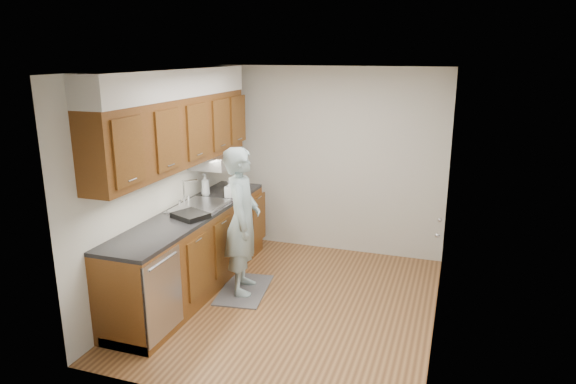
% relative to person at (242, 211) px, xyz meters
% --- Properties ---
extents(floor, '(3.50, 3.50, 0.00)m').
position_rel_person_xyz_m(floor, '(0.63, -0.13, -0.96)').
color(floor, olive).
rests_on(floor, ground).
extents(ceiling, '(3.50, 3.50, 0.00)m').
position_rel_person_xyz_m(ceiling, '(0.63, -0.13, 1.54)').
color(ceiling, white).
rests_on(ceiling, wall_left).
extents(wall_left, '(0.02, 3.50, 2.50)m').
position_rel_person_xyz_m(wall_left, '(-0.87, -0.13, 0.29)').
color(wall_left, beige).
rests_on(wall_left, floor).
extents(wall_right, '(0.02, 3.50, 2.50)m').
position_rel_person_xyz_m(wall_right, '(2.13, -0.13, 0.29)').
color(wall_right, beige).
rests_on(wall_right, floor).
extents(wall_back, '(3.00, 0.02, 2.50)m').
position_rel_person_xyz_m(wall_back, '(0.63, 1.62, 0.29)').
color(wall_back, beige).
rests_on(wall_back, floor).
extents(counter, '(0.64, 2.80, 1.30)m').
position_rel_person_xyz_m(counter, '(-0.57, -0.13, -0.47)').
color(counter, brown).
rests_on(counter, floor).
extents(upper_cabinets, '(0.47, 2.80, 1.21)m').
position_rel_person_xyz_m(upper_cabinets, '(-0.70, -0.08, 0.99)').
color(upper_cabinets, brown).
rests_on(upper_cabinets, wall_left).
extents(closet_door, '(0.02, 1.22, 2.05)m').
position_rel_person_xyz_m(closet_door, '(2.12, 0.17, 0.06)').
color(closet_door, silver).
rests_on(closet_door, wall_right).
extents(floor_mat, '(0.62, 0.93, 0.02)m').
position_rel_person_xyz_m(floor_mat, '(0.00, 0.00, -0.95)').
color(floor_mat, slate).
rests_on(floor_mat, floor).
extents(person, '(0.61, 0.77, 1.89)m').
position_rel_person_xyz_m(person, '(0.00, 0.00, 0.00)').
color(person, '#89A3A7').
rests_on(person, floor_mat).
extents(soap_bottle_a, '(0.12, 0.12, 0.28)m').
position_rel_person_xyz_m(soap_bottle_a, '(-0.73, 0.53, 0.12)').
color(soap_bottle_a, silver).
rests_on(soap_bottle_a, counter).
extents(soap_bottle_b, '(0.09, 0.10, 0.21)m').
position_rel_person_xyz_m(soap_bottle_b, '(-0.41, 0.54, 0.08)').
color(soap_bottle_b, silver).
rests_on(soap_bottle_b, counter).
extents(soap_bottle_c, '(0.18, 0.18, 0.17)m').
position_rel_person_xyz_m(soap_bottle_c, '(-0.43, 0.72, 0.06)').
color(soap_bottle_c, silver).
rests_on(soap_bottle_c, counter).
extents(soda_can, '(0.08, 0.08, 0.13)m').
position_rel_person_xyz_m(soda_can, '(-0.38, 0.55, 0.04)').
color(soda_can, '#A71C28').
rests_on(soda_can, counter).
extents(dish_rack, '(0.44, 0.41, 0.06)m').
position_rel_person_xyz_m(dish_rack, '(-0.46, -0.33, 0.01)').
color(dish_rack, black).
rests_on(dish_rack, counter).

